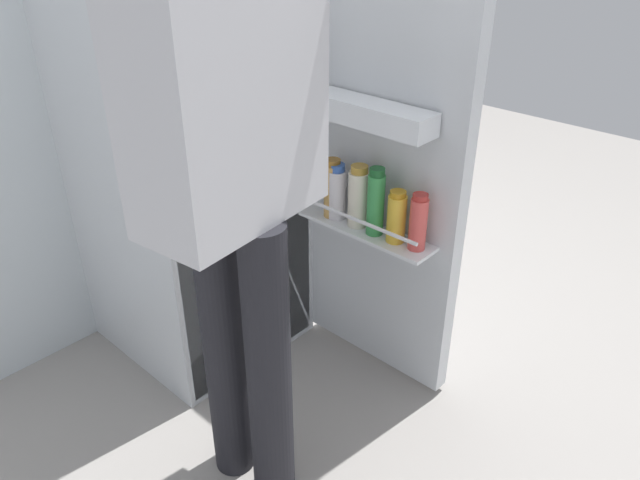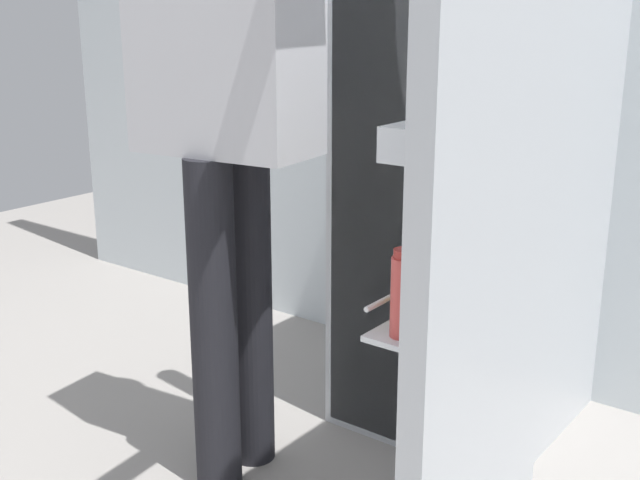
# 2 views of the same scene
# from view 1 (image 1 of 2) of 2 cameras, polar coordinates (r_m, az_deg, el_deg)

# --- Properties ---
(ground_plane) EXTENTS (6.94, 6.94, 0.00)m
(ground_plane) POSITION_cam_1_polar(r_m,az_deg,el_deg) (2.21, -1.37, -14.45)
(ground_plane) COLOR gray
(refrigerator) EXTENTS (0.67, 1.21, 1.61)m
(refrigerator) POSITION_cam_1_polar(r_m,az_deg,el_deg) (2.12, -11.04, 8.94)
(refrigerator) COLOR silver
(refrigerator) RESTS_ON ground_plane
(person) EXTENTS (0.62, 0.74, 1.77)m
(person) POSITION_cam_1_polar(r_m,az_deg,el_deg) (1.37, -8.19, 9.55)
(person) COLOR black
(person) RESTS_ON ground_plane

